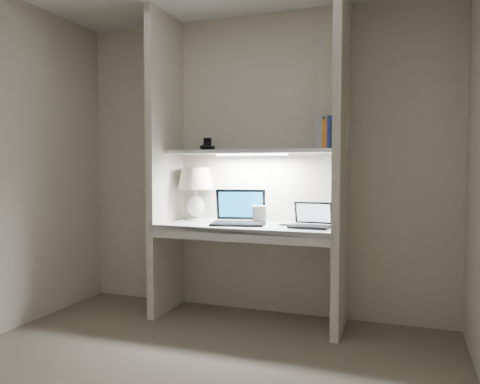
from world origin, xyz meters
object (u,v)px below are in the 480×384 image
at_px(laptop_main, 239,216).
at_px(laptop_netbook, 311,222).
at_px(table_lamp, 196,185).
at_px(speaker, 259,214).
at_px(book_row, 333,134).

distance_m(laptop_main, laptop_netbook, 0.59).
bearing_deg(table_lamp, laptop_netbook, -8.37).
height_order(speaker, book_row, book_row).
distance_m(table_lamp, laptop_main, 0.52).
relative_size(laptop_netbook, book_row, 1.21).
distance_m(table_lamp, laptop_netbook, 1.07).
bearing_deg(speaker, book_row, -17.88).
relative_size(table_lamp, book_row, 1.79).
relative_size(speaker, book_row, 0.58).
relative_size(laptop_netbook, speaker, 2.10).
xyz_separation_m(table_lamp, laptop_netbook, (1.03, -0.15, -0.26)).
height_order(table_lamp, speaker, table_lamp).
bearing_deg(laptop_netbook, table_lamp, 173.92).
bearing_deg(book_row, speaker, -175.74).
bearing_deg(laptop_netbook, speaker, 170.14).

